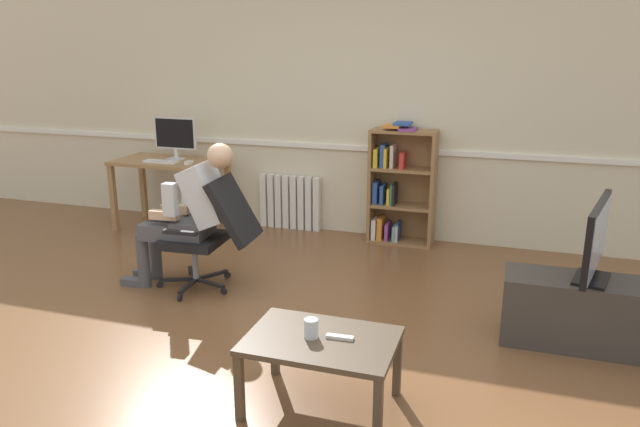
% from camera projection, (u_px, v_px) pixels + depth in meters
% --- Properties ---
extents(ground_plane, '(18.00, 18.00, 0.00)m').
position_uv_depth(ground_plane, '(260.00, 343.00, 4.07)').
color(ground_plane, brown).
extents(back_wall, '(12.00, 0.13, 2.70)m').
position_uv_depth(back_wall, '(361.00, 106.00, 6.13)').
color(back_wall, beige).
rests_on(back_wall, ground_plane).
extents(computer_desk, '(1.17, 0.63, 0.76)m').
position_uv_depth(computer_desk, '(170.00, 171.00, 6.45)').
color(computer_desk, '#9E7547').
rests_on(computer_desk, ground_plane).
extents(imac_monitor, '(0.49, 0.14, 0.45)m').
position_uv_depth(imac_monitor, '(175.00, 135.00, 6.41)').
color(imac_monitor, silver).
rests_on(imac_monitor, computer_desk).
extents(keyboard, '(0.37, 0.12, 0.02)m').
position_uv_depth(keyboard, '(160.00, 161.00, 6.30)').
color(keyboard, white).
rests_on(keyboard, computer_desk).
extents(computer_mouse, '(0.06, 0.10, 0.03)m').
position_uv_depth(computer_mouse, '(189.00, 162.00, 6.22)').
color(computer_mouse, white).
rests_on(computer_mouse, computer_desk).
extents(bookshelf, '(0.65, 0.29, 1.22)m').
position_uv_depth(bookshelf, '(398.00, 187.00, 6.01)').
color(bookshelf, olive).
rests_on(bookshelf, ground_plane).
extents(radiator, '(0.68, 0.08, 0.59)m').
position_uv_depth(radiator, '(290.00, 202.00, 6.54)').
color(radiator, white).
rests_on(radiator, ground_plane).
extents(office_chair, '(0.85, 0.62, 0.95)m').
position_uv_depth(office_chair, '(212.00, 229.00, 4.84)').
color(office_chair, black).
rests_on(office_chair, ground_plane).
extents(person_seated, '(1.00, 0.41, 1.22)m').
position_uv_depth(person_seated, '(189.00, 212.00, 4.85)').
color(person_seated, '#4C4C51').
rests_on(person_seated, ground_plane).
extents(tv_stand, '(1.07, 0.40, 0.47)m').
position_uv_depth(tv_stand, '(586.00, 313.00, 3.99)').
color(tv_stand, '#3D3833').
rests_on(tv_stand, ground_plane).
extents(tv_screen, '(0.27, 0.81, 0.53)m').
position_uv_depth(tv_screen, '(596.00, 240.00, 3.85)').
color(tv_screen, black).
rests_on(tv_screen, tv_stand).
extents(coffee_table, '(0.81, 0.56, 0.42)m').
position_uv_depth(coffee_table, '(321.00, 347.00, 3.26)').
color(coffee_table, '#4C3D2D').
rests_on(coffee_table, ground_plane).
extents(drinking_glass, '(0.08, 0.08, 0.11)m').
position_uv_depth(drinking_glass, '(311.00, 328.00, 3.24)').
color(drinking_glass, silver).
rests_on(drinking_glass, coffee_table).
extents(spare_remote, '(0.15, 0.04, 0.02)m').
position_uv_depth(spare_remote, '(340.00, 337.00, 3.24)').
color(spare_remote, white).
rests_on(spare_remote, coffee_table).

